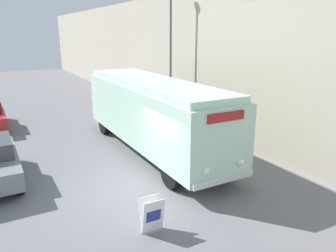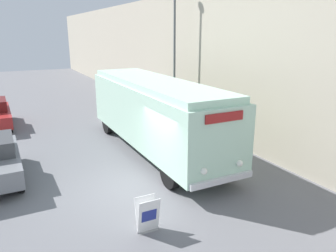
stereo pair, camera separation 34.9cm
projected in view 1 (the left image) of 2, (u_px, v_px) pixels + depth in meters
name	position (u px, v px, depth m)	size (l,w,h in m)	color
ground_plane	(137.00, 189.00, 11.01)	(80.00, 80.00, 0.00)	slate
building_wall_right	(157.00, 56.00, 21.19)	(0.30, 60.00, 7.21)	#B2A893
vintage_bus	(153.00, 111.00, 14.07)	(2.45, 9.97, 3.16)	black
sign_board	(152.00, 215.00, 8.56)	(0.60, 0.36, 0.96)	gray
streetlamp	(171.00, 37.00, 17.30)	(0.36, 0.36, 7.64)	#595E60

